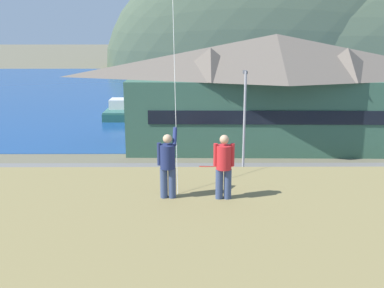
% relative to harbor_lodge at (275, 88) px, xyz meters
% --- Properties ---
extents(ground_plane, '(600.00, 600.00, 0.00)m').
position_rel_harbor_lodge_xyz_m(ground_plane, '(-8.93, -20.52, -5.14)').
color(ground_plane, '#66604C').
extents(parking_lot_pad, '(40.00, 20.00, 0.10)m').
position_rel_harbor_lodge_xyz_m(parking_lot_pad, '(-8.93, -15.52, -5.09)').
color(parking_lot_pad, slate).
rests_on(parking_lot_pad, ground).
extents(bay_water, '(360.00, 84.00, 0.03)m').
position_rel_harbor_lodge_xyz_m(bay_water, '(-8.93, 39.48, -5.13)').
color(bay_water, navy).
rests_on(bay_water, ground).
extents(far_hill_west_ridge, '(107.70, 49.47, 72.38)m').
position_rel_harbor_lodge_xyz_m(far_hill_west_ridge, '(23.26, 90.23, -5.14)').
color(far_hill_west_ridge, '#42513D').
rests_on(far_hill_west_ridge, ground).
extents(harbor_lodge, '(26.50, 9.39, 9.72)m').
position_rel_harbor_lodge_xyz_m(harbor_lodge, '(0.00, 0.00, 0.00)').
color(harbor_lodge, '#38604C').
rests_on(harbor_lodge, ground).
extents(wharf_dock, '(3.20, 12.80, 0.70)m').
position_rel_harbor_lodge_xyz_m(wharf_dock, '(-12.07, 11.49, -4.79)').
color(wharf_dock, '#70604C').
rests_on(wharf_dock, ground).
extents(moored_boat_wharfside, '(2.73, 8.13, 2.16)m').
position_rel_harbor_lodge_xyz_m(moored_boat_wharfside, '(-15.73, 14.42, -4.42)').
color(moored_boat_wharfside, '#23564C').
rests_on(moored_boat_wharfside, ground).
extents(parked_car_front_row_silver, '(4.29, 2.24, 1.82)m').
position_rel_harbor_lodge_xyz_m(parked_car_front_row_silver, '(-5.85, -13.08, -4.08)').
color(parked_car_front_row_silver, red).
rests_on(parked_car_front_row_silver, parking_lot_pad).
extents(parked_car_back_row_left, '(4.36, 2.38, 1.82)m').
position_rel_harbor_lodge_xyz_m(parked_car_back_row_left, '(-3.47, -21.16, -4.08)').
color(parked_car_back_row_left, '#9EA3A8').
rests_on(parked_car_back_row_left, parking_lot_pad).
extents(parked_car_lone_by_shed, '(4.33, 2.32, 1.82)m').
position_rel_harbor_lodge_xyz_m(parked_car_lone_by_shed, '(-10.75, -13.53, -4.08)').
color(parked_car_lone_by_shed, '#B28923').
rests_on(parked_car_lone_by_shed, parking_lot_pad).
extents(parking_light_pole, '(0.24, 0.78, 7.43)m').
position_rel_harbor_lodge_xyz_m(parking_light_pole, '(-3.77, -9.97, -0.79)').
color(parking_light_pole, '#ADADB2').
rests_on(parking_light_pole, parking_lot_pad).
extents(person_kite_flyer, '(0.52, 0.65, 1.86)m').
position_rel_harbor_lodge_xyz_m(person_kite_flyer, '(-7.93, -27.44, 1.51)').
color(person_kite_flyer, '#384770').
rests_on(person_kite_flyer, grassy_hill_foreground).
extents(person_companion, '(0.55, 0.40, 1.74)m').
position_rel_harbor_lodge_xyz_m(person_companion, '(-6.46, -27.52, 1.49)').
color(person_companion, '#384770').
rests_on(person_companion, grassy_hill_foreground).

